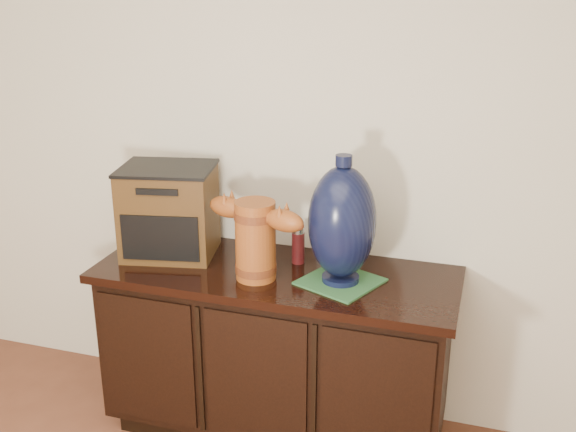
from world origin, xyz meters
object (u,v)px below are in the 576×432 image
(sideboard, at_px, (276,351))
(terracotta_vessel, at_px, (255,236))
(lamp_base, at_px, (342,223))
(spray_can, at_px, (298,246))
(tv_radio, at_px, (169,211))

(sideboard, distance_m, terracotta_vessel, 0.55)
(lamp_base, bearing_deg, sideboard, 173.99)
(spray_can, bearing_deg, terracotta_vessel, -121.05)
(tv_radio, bearing_deg, lamp_base, -16.68)
(terracotta_vessel, height_order, tv_radio, tv_radio)
(tv_radio, height_order, spray_can, tv_radio)
(sideboard, bearing_deg, spray_can, 59.65)
(sideboard, bearing_deg, tv_radio, 175.23)
(sideboard, bearing_deg, lamp_base, -6.01)
(terracotta_vessel, xyz_separation_m, tv_radio, (-0.43, 0.13, 0.01))
(spray_can, bearing_deg, tv_radio, -173.05)
(sideboard, xyz_separation_m, tv_radio, (-0.48, 0.04, 0.56))
(terracotta_vessel, height_order, spray_can, terracotta_vessel)
(terracotta_vessel, height_order, lamp_base, lamp_base)
(sideboard, distance_m, lamp_base, 0.67)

